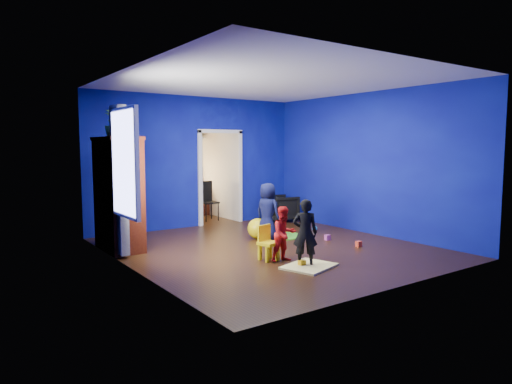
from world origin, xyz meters
TOP-DOWN VIEW (x-y plane):
  - floor at (0.00, 0.00)m, footprint 5.00×5.50m
  - ceiling at (0.00, 0.00)m, footprint 5.00×5.50m
  - wall_back at (0.00, 2.75)m, footprint 5.00×0.02m
  - wall_front at (0.00, -2.75)m, footprint 5.00×0.02m
  - wall_left at (-2.50, 0.00)m, footprint 0.02×5.50m
  - wall_right at (2.50, 0.00)m, footprint 0.02×5.50m
  - alcove at (0.60, 3.62)m, footprint 1.00×1.75m
  - armchair at (1.97, 2.20)m, footprint 0.76×0.74m
  - child_black at (-0.30, -1.27)m, footprint 0.44×0.43m
  - child_navy at (0.34, 0.55)m, footprint 0.48×0.61m
  - toddler_red at (-0.38, -0.87)m, footprint 0.44×0.36m
  - vase at (-2.22, 1.12)m, footprint 0.20×0.20m
  - potted_plant at (-2.22, 1.64)m, footprint 0.34×0.34m
  - tv_armoire at (-2.22, 1.42)m, footprint 0.58×1.14m
  - crt_tv at (-2.18, 1.42)m, footprint 0.46×0.70m
  - yellow_blanket at (-0.30, -1.37)m, footprint 0.89×0.79m
  - hopper_ball at (0.29, 0.80)m, footprint 0.40×0.40m
  - kid_chair at (-0.53, -0.67)m, footprint 0.33×0.33m
  - play_mat at (0.80, 0.73)m, footprint 0.84×0.84m
  - toy_arch at (0.80, 0.73)m, footprint 0.61×0.53m
  - window_left at (-2.48, 0.35)m, footprint 0.03×0.95m
  - curtain at (-2.37, 0.90)m, footprint 0.14×0.42m
  - doorway at (0.60, 2.75)m, footprint 1.16×0.10m
  - study_desk at (0.60, 4.26)m, footprint 0.88×0.44m
  - desk_monitor at (0.60, 4.38)m, footprint 0.40×0.05m
  - desk_lamp at (0.32, 4.32)m, footprint 0.14×0.14m
  - folding_chair at (0.60, 3.30)m, footprint 0.40×0.40m
  - book_shelf at (0.60, 4.37)m, footprint 0.88×0.24m
  - toy_0 at (1.37, -0.82)m, footprint 0.10×0.08m
  - toy_1 at (1.78, 0.79)m, footprint 0.11×0.11m
  - toy_2 at (-0.37, -1.29)m, footprint 0.10×0.08m
  - toy_3 at (0.99, 0.94)m, footprint 0.11×0.11m
  - toy_4 at (1.32, -0.08)m, footprint 0.10×0.08m

SIDE VIEW (x-z plane):
  - floor at x=0.00m, z-range -0.01..0.01m
  - play_mat at x=0.80m, z-range 0.00..0.02m
  - yellow_blanket at x=-0.30m, z-range 0.00..0.03m
  - toy_arch at x=0.80m, z-range -0.36..0.40m
  - toy_0 at x=1.37m, z-range 0.00..0.10m
  - toy_2 at x=-0.37m, z-range 0.00..0.10m
  - toy_4 at x=1.32m, z-range 0.00..0.10m
  - toy_1 at x=1.78m, z-range 0.00..0.11m
  - toy_3 at x=0.99m, z-range 0.00..0.11m
  - hopper_ball at x=0.29m, z-range 0.00..0.40m
  - kid_chair at x=-0.53m, z-range 0.00..0.50m
  - armchair at x=1.97m, z-range 0.00..0.63m
  - study_desk at x=0.60m, z-range 0.00..0.75m
  - toddler_red at x=-0.38m, z-range 0.00..0.87m
  - folding_chair at x=0.60m, z-range 0.00..0.92m
  - child_black at x=-0.30m, z-range 0.00..1.02m
  - child_navy at x=0.34m, z-range 0.00..1.11m
  - desk_lamp at x=0.32m, z-range 0.86..1.00m
  - desk_monitor at x=0.60m, z-range 0.79..1.11m
  - tv_armoire at x=-2.22m, z-range 0.00..1.96m
  - crt_tv at x=-2.18m, z-range 0.75..1.29m
  - doorway at x=0.60m, z-range 0.00..2.10m
  - alcove at x=0.60m, z-range 0.00..2.50m
  - curtain at x=-2.37m, z-range 0.05..2.45m
  - wall_back at x=0.00m, z-range 0.00..2.90m
  - wall_front at x=0.00m, z-range 0.00..2.90m
  - wall_left at x=-2.50m, z-range 0.00..2.90m
  - wall_right at x=2.50m, z-range 0.00..2.90m
  - window_left at x=-2.48m, z-range 0.77..2.33m
  - book_shelf at x=0.60m, z-range 2.00..2.04m
  - vase at x=-2.22m, z-range 1.96..2.16m
  - potted_plant at x=-2.22m, z-range 1.96..2.44m
  - ceiling at x=0.00m, z-range 2.90..2.90m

